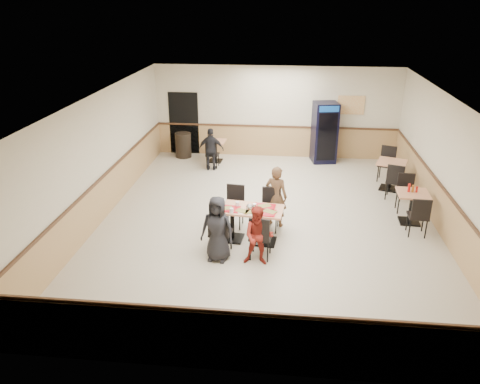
# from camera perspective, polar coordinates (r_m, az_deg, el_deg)

# --- Properties ---
(ground) EXTENTS (10.00, 10.00, 0.00)m
(ground) POSITION_cam_1_polar(r_m,az_deg,el_deg) (11.42, 3.32, -3.47)
(ground) COLOR beige
(ground) RESTS_ON ground
(room_shell) EXTENTS (10.00, 10.00, 10.00)m
(room_shell) POSITION_cam_1_polar(r_m,az_deg,el_deg) (13.61, 11.43, 3.18)
(room_shell) COLOR silver
(room_shell) RESTS_ON ground
(main_table) EXTENTS (1.55, 0.88, 0.79)m
(main_table) POSITION_cam_1_polar(r_m,az_deg,el_deg) (10.26, 1.07, -3.35)
(main_table) COLOR black
(main_table) RESTS_ON ground
(main_chairs) EXTENTS (1.48, 1.86, 1.00)m
(main_chairs) POSITION_cam_1_polar(r_m,az_deg,el_deg) (10.28, 0.78, -3.45)
(main_chairs) COLOR black
(main_chairs) RESTS_ON ground
(diner_woman_left) EXTENTS (0.75, 0.55, 1.40)m
(diner_woman_left) POSITION_cam_1_polar(r_m,az_deg,el_deg) (9.49, -2.77, -4.51)
(diner_woman_left) COLOR black
(diner_woman_left) RESTS_ON ground
(diner_woman_right) EXTENTS (0.63, 0.50, 1.25)m
(diner_woman_right) POSITION_cam_1_polar(r_m,az_deg,el_deg) (9.37, 2.28, -5.39)
(diner_woman_right) COLOR maroon
(diner_woman_right) RESTS_ON ground
(diner_man_opposite) EXTENTS (0.62, 0.50, 1.47)m
(diner_man_opposite) POSITION_cam_1_polar(r_m,az_deg,el_deg) (10.91, 4.41, -0.53)
(diner_man_opposite) COLOR brown
(diner_man_opposite) RESTS_ON ground
(lone_diner) EXTENTS (0.79, 0.36, 1.33)m
(lone_diner) POSITION_cam_1_polar(r_m,az_deg,el_deg) (14.51, -3.53, 5.21)
(lone_diner) COLOR black
(lone_diner) RESTS_ON ground
(tabletop_clutter) EXTENTS (1.31, 0.68, 0.12)m
(tabletop_clutter) POSITION_cam_1_polar(r_m,az_deg,el_deg) (10.08, 1.13, -2.04)
(tabletop_clutter) COLOR #BA0C17
(tabletop_clutter) RESTS_ON main_table
(side_table_near) EXTENTS (0.76, 0.76, 0.77)m
(side_table_near) POSITION_cam_1_polar(r_m,az_deg,el_deg) (11.82, 20.21, -1.24)
(side_table_near) COLOR black
(side_table_near) RESTS_ON ground
(side_table_near_chair_south) EXTENTS (0.48, 0.48, 0.98)m
(side_table_near_chair_south) POSITION_cam_1_polar(r_m,az_deg,el_deg) (11.28, 20.88, -2.63)
(side_table_near_chair_south) COLOR black
(side_table_near_chair_south) RESTS_ON ground
(side_table_near_chair_north) EXTENTS (0.48, 0.48, 0.98)m
(side_table_near_chair_north) POSITION_cam_1_polar(r_m,az_deg,el_deg) (12.38, 19.57, -0.18)
(side_table_near_chair_north) COLOR black
(side_table_near_chair_north) RESTS_ON ground
(side_table_far) EXTENTS (0.97, 0.97, 0.82)m
(side_table_far) POSITION_cam_1_polar(r_m,az_deg,el_deg) (13.68, 17.91, 2.46)
(side_table_far) COLOR black
(side_table_far) RESTS_ON ground
(side_table_far_chair_south) EXTENTS (0.61, 0.61, 1.03)m
(side_table_far_chair_south) POSITION_cam_1_polar(r_m,az_deg,el_deg) (13.09, 18.42, 1.36)
(side_table_far_chair_south) COLOR black
(side_table_far_chair_south) RESTS_ON ground
(side_table_far_chair_north) EXTENTS (0.61, 0.61, 1.03)m
(side_table_far_chair_north) POSITION_cam_1_polar(r_m,az_deg,el_deg) (14.29, 17.42, 3.28)
(side_table_far_chair_north) COLOR black
(side_table_far_chair_north) RESTS_ON ground
(condiment_caddy) EXTENTS (0.23, 0.06, 0.20)m
(condiment_caddy) POSITION_cam_1_polar(r_m,az_deg,el_deg) (11.72, 20.24, 0.42)
(condiment_caddy) COLOR red
(condiment_caddy) RESTS_ON side_table_near
(back_table) EXTENTS (0.69, 0.69, 0.70)m
(back_table) POSITION_cam_1_polar(r_m,az_deg,el_deg) (15.32, -3.03, 5.41)
(back_table) COLOR black
(back_table) RESTS_ON ground
(back_table_chair_lone) EXTENTS (0.43, 0.43, 0.89)m
(back_table_chair_lone) POSITION_cam_1_polar(r_m,az_deg,el_deg) (14.80, -3.36, 4.67)
(back_table_chair_lone) COLOR black
(back_table_chair_lone) RESTS_ON ground
(pepsi_cooler) EXTENTS (0.85, 0.86, 1.94)m
(pepsi_cooler) POSITION_cam_1_polar(r_m,az_deg,el_deg) (15.42, 10.26, 7.15)
(pepsi_cooler) COLOR black
(pepsi_cooler) RESTS_ON ground
(trash_bin) EXTENTS (0.52, 0.52, 0.83)m
(trash_bin) POSITION_cam_1_polar(r_m,az_deg,el_deg) (15.87, -6.93, 5.70)
(trash_bin) COLOR black
(trash_bin) RESTS_ON ground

